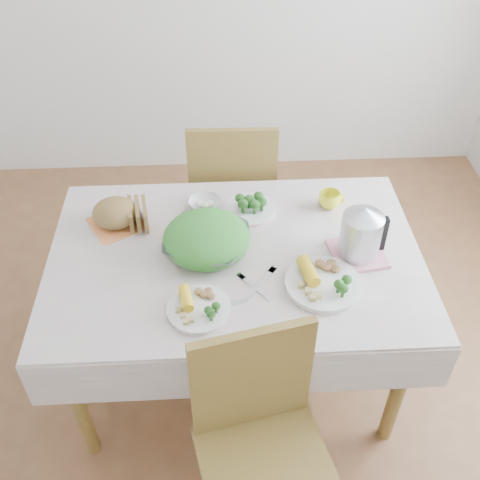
{
  "coord_description": "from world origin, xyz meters",
  "views": [
    {
      "loc": [
        -0.07,
        -1.65,
        2.3
      ],
      "look_at": [
        0.02,
        0.02,
        0.82
      ],
      "focal_mm": 42.0,
      "sensor_mm": 36.0,
      "label": 1
    }
  ],
  "objects_px": {
    "dinner_plate_right": "(323,284)",
    "yellow_mug": "(330,200)",
    "chair_near": "(268,472)",
    "salad_bowl": "(207,243)",
    "dining_table": "(236,317)",
    "electric_kettle": "(361,232)",
    "dinner_plate_left": "(199,309)",
    "chair_far": "(232,196)"
  },
  "relations": [
    {
      "from": "dining_table",
      "to": "yellow_mug",
      "type": "height_order",
      "value": "yellow_mug"
    },
    {
      "from": "dinner_plate_right",
      "to": "electric_kettle",
      "type": "xyz_separation_m",
      "value": [
        0.16,
        0.16,
        0.11
      ]
    },
    {
      "from": "dining_table",
      "to": "salad_bowl",
      "type": "bearing_deg",
      "value": 165.53
    },
    {
      "from": "dining_table",
      "to": "chair_far",
      "type": "height_order",
      "value": "chair_far"
    },
    {
      "from": "salad_bowl",
      "to": "yellow_mug",
      "type": "bearing_deg",
      "value": 25.55
    },
    {
      "from": "dinner_plate_right",
      "to": "yellow_mug",
      "type": "xyz_separation_m",
      "value": [
        0.11,
        0.48,
        0.03
      ]
    },
    {
      "from": "chair_near",
      "to": "dinner_plate_left",
      "type": "height_order",
      "value": "chair_near"
    },
    {
      "from": "dinner_plate_right",
      "to": "yellow_mug",
      "type": "distance_m",
      "value": 0.5
    },
    {
      "from": "chair_far",
      "to": "electric_kettle",
      "type": "height_order",
      "value": "electric_kettle"
    },
    {
      "from": "chair_far",
      "to": "salad_bowl",
      "type": "distance_m",
      "value": 0.84
    },
    {
      "from": "dining_table",
      "to": "salad_bowl",
      "type": "relative_size",
      "value": 4.27
    },
    {
      "from": "dinner_plate_right",
      "to": "electric_kettle",
      "type": "distance_m",
      "value": 0.26
    },
    {
      "from": "electric_kettle",
      "to": "yellow_mug",
      "type": "bearing_deg",
      "value": 115.36
    },
    {
      "from": "electric_kettle",
      "to": "dinner_plate_left",
      "type": "bearing_deg",
      "value": -142.5
    },
    {
      "from": "chair_far",
      "to": "electric_kettle",
      "type": "xyz_separation_m",
      "value": [
        0.47,
        -0.81,
        0.42
      ]
    },
    {
      "from": "chair_near",
      "to": "electric_kettle",
      "type": "height_order",
      "value": "electric_kettle"
    },
    {
      "from": "chair_near",
      "to": "chair_far",
      "type": "distance_m",
      "value": 1.55
    },
    {
      "from": "chair_near",
      "to": "dinner_plate_left",
      "type": "relative_size",
      "value": 4.08
    },
    {
      "from": "chair_near",
      "to": "yellow_mug",
      "type": "xyz_separation_m",
      "value": [
        0.36,
        1.05,
        0.34
      ]
    },
    {
      "from": "salad_bowl",
      "to": "dinner_plate_left",
      "type": "relative_size",
      "value": 1.39
    },
    {
      "from": "salad_bowl",
      "to": "yellow_mug",
      "type": "height_order",
      "value": "salad_bowl"
    },
    {
      "from": "chair_near",
      "to": "salad_bowl",
      "type": "xyz_separation_m",
      "value": [
        -0.18,
        0.79,
        0.34
      ]
    },
    {
      "from": "dining_table",
      "to": "electric_kettle",
      "type": "height_order",
      "value": "electric_kettle"
    },
    {
      "from": "yellow_mug",
      "to": "dinner_plate_left",
      "type": "bearing_deg",
      "value": -134.62
    },
    {
      "from": "dining_table",
      "to": "electric_kettle",
      "type": "xyz_separation_m",
      "value": [
        0.49,
        -0.03,
        0.51
      ]
    },
    {
      "from": "dining_table",
      "to": "chair_far",
      "type": "distance_m",
      "value": 0.79
    },
    {
      "from": "yellow_mug",
      "to": "dinner_plate_right",
      "type": "bearing_deg",
      "value": -102.36
    },
    {
      "from": "dining_table",
      "to": "chair_near",
      "type": "bearing_deg",
      "value": -84.62
    },
    {
      "from": "chair_far",
      "to": "dinner_plate_right",
      "type": "distance_m",
      "value": 1.07
    },
    {
      "from": "dinner_plate_left",
      "to": "yellow_mug",
      "type": "relative_size",
      "value": 2.44
    },
    {
      "from": "yellow_mug",
      "to": "electric_kettle",
      "type": "xyz_separation_m",
      "value": [
        0.06,
        -0.32,
        0.08
      ]
    },
    {
      "from": "dinner_plate_right",
      "to": "chair_far",
      "type": "bearing_deg",
      "value": 107.3
    },
    {
      "from": "chair_far",
      "to": "electric_kettle",
      "type": "distance_m",
      "value": 1.03
    },
    {
      "from": "chair_near",
      "to": "salad_bowl",
      "type": "relative_size",
      "value": 2.94
    },
    {
      "from": "dining_table",
      "to": "electric_kettle",
      "type": "relative_size",
      "value": 6.22
    },
    {
      "from": "dining_table",
      "to": "electric_kettle",
      "type": "distance_m",
      "value": 0.71
    },
    {
      "from": "dining_table",
      "to": "dinner_plate_right",
      "type": "height_order",
      "value": "dinner_plate_right"
    },
    {
      "from": "dining_table",
      "to": "dinner_plate_left",
      "type": "bearing_deg",
      "value": -116.34
    },
    {
      "from": "dinner_plate_right",
      "to": "salad_bowl",
      "type": "bearing_deg",
      "value": 152.8
    },
    {
      "from": "dinner_plate_right",
      "to": "electric_kettle",
      "type": "bearing_deg",
      "value": 44.85
    },
    {
      "from": "dinner_plate_left",
      "to": "dinner_plate_right",
      "type": "height_order",
      "value": "dinner_plate_right"
    },
    {
      "from": "dining_table",
      "to": "salad_bowl",
      "type": "height_order",
      "value": "salad_bowl"
    }
  ]
}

